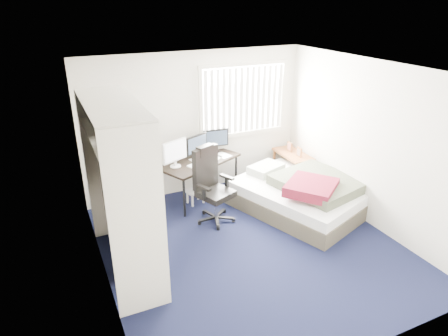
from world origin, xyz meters
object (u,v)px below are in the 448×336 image
desk (199,158)px  nightstand (293,157)px  bed (301,194)px  office_chair (212,193)px

desk → nightstand: desk is taller
desk → bed: (1.38, -1.14, -0.46)m
desk → office_chair: (-0.10, -0.80, -0.28)m
bed → office_chair: bearing=167.2°
office_chair → nightstand: office_chair is taller
office_chair → bed: (1.47, -0.34, -0.19)m
office_chair → nightstand: size_ratio=1.44×
bed → nightstand: bearing=64.4°
nightstand → office_chair: bearing=-161.4°
nightstand → bed: 1.12m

